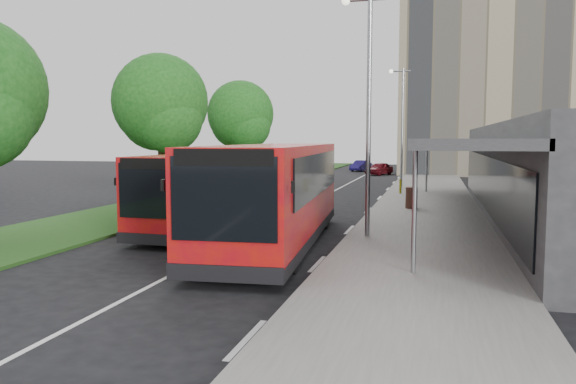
# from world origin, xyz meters

# --- Properties ---
(ground) EXTENTS (120.00, 120.00, 0.00)m
(ground) POSITION_xyz_m (0.00, 0.00, 0.00)
(ground) COLOR black
(ground) RESTS_ON ground
(pavement) EXTENTS (5.00, 80.00, 0.15)m
(pavement) POSITION_xyz_m (6.00, 20.00, 0.07)
(pavement) COLOR slate
(pavement) RESTS_ON ground
(grass_verge) EXTENTS (5.00, 80.00, 0.10)m
(grass_verge) POSITION_xyz_m (-7.00, 20.00, 0.05)
(grass_verge) COLOR #1E4A17
(grass_verge) RESTS_ON ground
(lane_centre_line) EXTENTS (0.12, 70.00, 0.01)m
(lane_centre_line) POSITION_xyz_m (0.00, 15.00, 0.01)
(lane_centre_line) COLOR silver
(lane_centre_line) RESTS_ON ground
(kerb_dashes) EXTENTS (0.12, 56.00, 0.01)m
(kerb_dashes) POSITION_xyz_m (3.30, 19.00, 0.01)
(kerb_dashes) COLOR silver
(kerb_dashes) RESTS_ON ground
(office_block) EXTENTS (22.00, 12.00, 18.00)m
(office_block) POSITION_xyz_m (14.00, 42.00, 9.00)
(office_block) COLOR tan
(office_block) RESTS_ON ground
(station_building) EXTENTS (7.70, 26.00, 4.00)m
(station_building) POSITION_xyz_m (10.86, 8.00, 2.04)
(station_building) COLOR #2A292C
(station_building) RESTS_ON ground
(tree_mid) EXTENTS (4.77, 4.77, 7.67)m
(tree_mid) POSITION_xyz_m (-7.01, 9.05, 4.95)
(tree_mid) COLOR #352415
(tree_mid) RESTS_ON ground
(tree_far) EXTENTS (4.69, 4.69, 7.54)m
(tree_far) POSITION_xyz_m (-7.01, 21.05, 4.87)
(tree_far) COLOR #352415
(tree_far) RESTS_ON ground
(lamp_post_near) EXTENTS (1.44, 0.28, 8.00)m
(lamp_post_near) POSITION_xyz_m (4.12, 2.00, 4.72)
(lamp_post_near) COLOR gray
(lamp_post_near) RESTS_ON pavement
(lamp_post_far) EXTENTS (1.44, 0.28, 8.00)m
(lamp_post_far) POSITION_xyz_m (4.12, 22.00, 4.72)
(lamp_post_far) COLOR gray
(lamp_post_far) RESTS_ON pavement
(bus_main) EXTENTS (3.76, 11.58, 3.23)m
(bus_main) POSITION_xyz_m (1.44, 0.30, 1.66)
(bus_main) COLOR #B51A09
(bus_main) RESTS_ON ground
(bus_second) EXTENTS (2.91, 10.21, 2.86)m
(bus_second) POSITION_xyz_m (-1.74, 3.39, 1.47)
(bus_second) COLOR #B51A09
(bus_second) RESTS_ON ground
(litter_bin) EXTENTS (0.71, 0.71, 1.00)m
(litter_bin) POSITION_xyz_m (5.34, 10.13, 0.65)
(litter_bin) COLOR #381F17
(litter_bin) RESTS_ON pavement
(bollard) EXTENTS (0.14, 0.14, 0.86)m
(bollard) POSITION_xyz_m (4.41, 17.44, 0.58)
(bollard) COLOR yellow
(bollard) RESTS_ON pavement
(car_near) EXTENTS (2.72, 3.86, 1.22)m
(car_near) POSITION_xyz_m (1.29, 37.01, 0.61)
(car_near) COLOR #560C14
(car_near) RESTS_ON ground
(car_far) EXTENTS (2.09, 3.68, 1.15)m
(car_far) POSITION_xyz_m (-1.22, 43.08, 0.57)
(car_far) COLOR navy
(car_far) RESTS_ON ground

